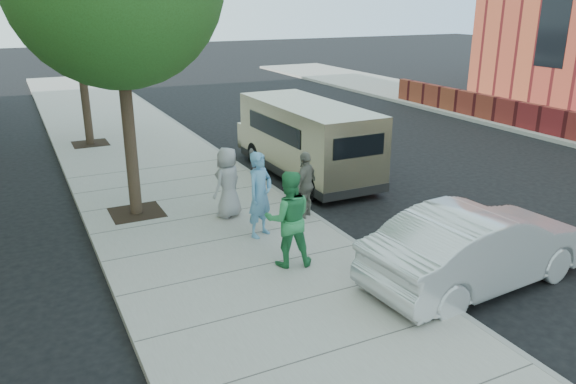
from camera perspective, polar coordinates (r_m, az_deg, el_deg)
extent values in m
plane|color=black|center=(12.41, -2.26, -4.60)|extent=(120.00, 120.00, 0.00)
cube|color=gray|center=(12.04, -6.62, -5.09)|extent=(5.00, 60.00, 0.15)
cube|color=gray|center=(12.99, 3.55, -3.17)|extent=(0.12, 60.00, 0.16)
cube|color=black|center=(13.87, -15.12, -2.00)|extent=(1.20, 1.20, 0.01)
cylinder|color=#38281E|center=(13.31, -15.84, 5.97)|extent=(0.28, 0.28, 3.96)
cube|color=black|center=(21.09, -19.43, 4.67)|extent=(1.20, 1.20, 0.01)
cylinder|color=#38281E|center=(20.76, -19.96, 9.37)|extent=(0.28, 0.28, 3.52)
sphere|color=#244B19|center=(20.54, -20.87, 17.08)|extent=(3.80, 3.80, 3.80)
cylinder|color=gray|center=(12.87, -3.03, -0.24)|extent=(0.06, 0.06, 1.17)
cube|color=gray|center=(12.68, -3.08, 2.43)|extent=(0.23, 0.08, 0.08)
cube|color=#2D2D30|center=(12.60, -3.45, 3.00)|extent=(0.13, 0.11, 0.23)
cube|color=#2D2D30|center=(12.68, -2.74, 3.12)|extent=(0.13, 0.11, 0.23)
cube|color=tan|center=(16.29, 1.97, 5.55)|extent=(2.00, 5.34, 1.97)
cube|color=tan|center=(18.94, -2.28, 5.92)|extent=(1.82, 0.55, 0.84)
cube|color=black|center=(13.99, 7.24, 4.61)|extent=(1.48, 0.03, 0.54)
cylinder|color=black|center=(17.65, -3.28, 3.86)|extent=(0.26, 0.75, 0.75)
cylinder|color=black|center=(18.39, 1.70, 4.49)|extent=(0.26, 0.75, 0.75)
cylinder|color=black|center=(14.53, 2.43, 0.55)|extent=(0.26, 0.75, 0.75)
cylinder|color=black|center=(15.42, 8.09, 1.45)|extent=(0.26, 0.75, 0.75)
imported|color=silver|center=(10.70, 18.80, -5.27)|extent=(4.67, 1.96, 1.50)
imported|color=#5B98C3|center=(11.81, -2.85, -0.27)|extent=(0.80, 0.70, 1.84)
imported|color=#2D8B4E|center=(10.48, 0.05, -2.74)|extent=(1.07, 0.94, 1.86)
imported|color=#99999B|center=(12.97, -6.14, 0.97)|extent=(0.96, 0.86, 1.65)
imported|color=slate|center=(12.92, 1.81, 0.78)|extent=(0.96, 0.85, 1.56)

